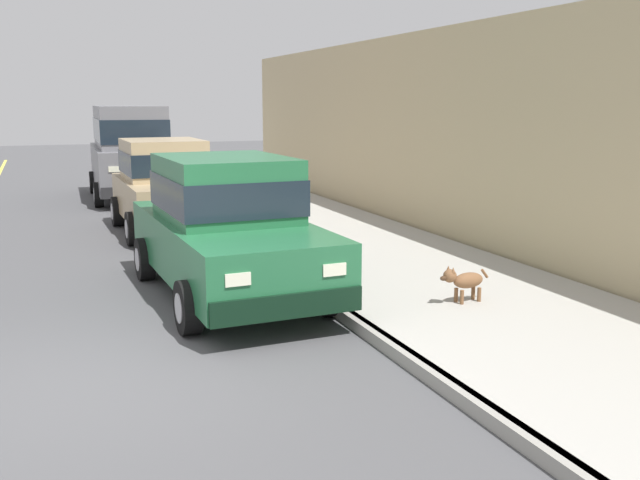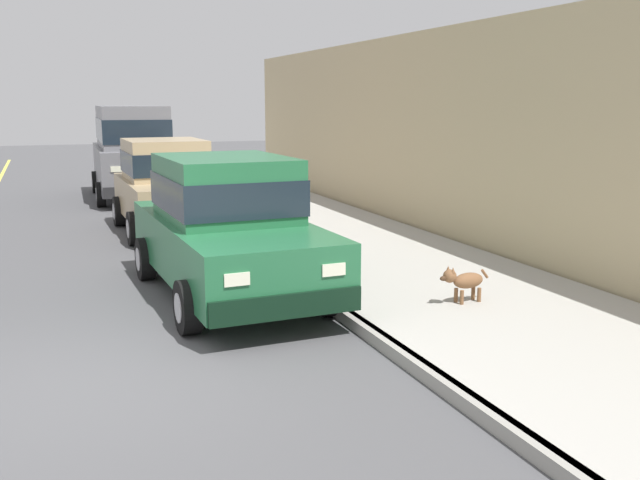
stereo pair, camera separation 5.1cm
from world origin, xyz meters
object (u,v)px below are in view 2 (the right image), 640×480
at_px(car_tan_hatchback, 167,184).
at_px(car_grey_van, 132,148).
at_px(dog_brown, 464,280).
at_px(car_green_sedan, 227,225).

relative_size(car_tan_hatchback, car_grey_van, 0.77).
relative_size(car_grey_van, dog_brown, 6.56).
xyz_separation_m(car_grey_van, dog_brown, (2.56, -12.73, -0.97)).
bearing_deg(car_tan_hatchback, car_green_sedan, -90.42).
height_order(car_tan_hatchback, dog_brown, car_tan_hatchback).
bearing_deg(dog_brown, car_grey_van, 101.39).
xyz_separation_m(car_green_sedan, car_grey_van, (0.01, 10.82, 0.41)).
xyz_separation_m(car_green_sedan, car_tan_hatchback, (0.04, 5.29, -0.01)).
relative_size(car_green_sedan, car_grey_van, 0.94).
height_order(car_tan_hatchback, car_grey_van, car_grey_van).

